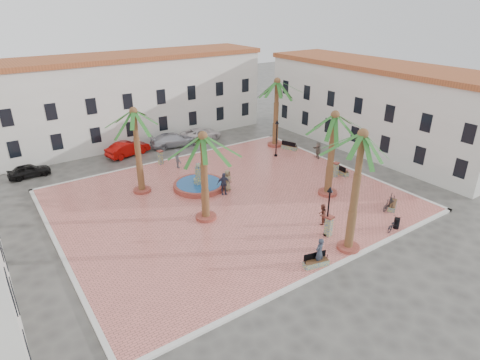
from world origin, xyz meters
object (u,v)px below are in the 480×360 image
Objects in this scene: pedestrian_fountain_b at (224,184)px; pedestrian_east at (318,150)px; bollard_n at (160,157)px; cyclist_a at (319,252)px; palm_ne at (277,89)px; bollard_se at (329,226)px; palm_s at (361,148)px; lamppost_s at (329,203)px; car_silver at (174,140)px; bench_ne at (289,147)px; car_black at (29,171)px; palm_nw at (134,121)px; bicycle_a at (394,224)px; bench_e at (341,171)px; pedestrian_north at (178,159)px; palm_e at (334,125)px; litter_bin at (397,223)px; bench_se at (392,205)px; bench_s at (316,262)px; fountain at (199,184)px; lamppost_e at (277,132)px; cyclist_b at (322,214)px; car_red at (128,148)px; car_white at (201,134)px; bollard_e at (336,169)px; palm_sw at (203,147)px; pedestrian_fountain_a at (227,180)px.

pedestrian_east is at bearing 24.94° from pedestrian_fountain_b.
cyclist_a is (1.03, -20.64, 0.22)m from bollard_n.
palm_ne reaches higher than bollard_se.
lamppost_s is at bearing 91.25° from palm_s.
palm_s is 25.66m from car_silver.
car_black is at bearing 49.50° from bench_ne.
palm_nw reaches higher than bicycle_a.
car_silver reaches higher than bicycle_a.
lamppost_s is (-8.84, -6.81, 2.25)m from bench_e.
bollard_n is 2.10m from pedestrian_north.
palm_e is at bearing -108.68° from palm_ne.
bench_se is at bearing 41.22° from litter_bin.
palm_s reaches higher than bench_s.
pedestrian_north reaches higher than bench_se.
fountain is 5.12m from pedestrian_north.
car_silver is (-0.41, 23.00, -0.18)m from bollard_se.
palm_nw reaches higher than bench_e.
palm_ne is 1.94× the size of lamppost_e.
litter_bin is at bearing 115.69° from cyclist_b.
car_red reaches higher than car_white.
pedestrian_fountain_b is at bearing -91.71° from cyclist_b.
bench_ne is 17.05m from car_red.
lamppost_s is at bearing 125.41° from bench_ne.
bench_ne is 1.07× the size of bicycle_a.
car_black is (-22.90, 16.08, -0.24)m from bollard_e.
cyclist_a reaches higher than litter_bin.
cyclist_b is at bearing 75.86° from palm_s.
palm_sw reaches higher than cyclist_b.
pedestrian_north is (-3.69, 15.39, 0.13)m from cyclist_b.
bollard_se is at bearing -73.30° from fountain.
lamppost_s reaches higher than pedestrian_north.
pedestrian_fountain_b is at bearing 18.76° from bicycle_a.
car_white is at bearing 89.47° from bench_s.
bicycle_a is (9.99, -8.83, -5.11)m from palm_sw.
car_black is at bearing 128.66° from palm_nw.
bench_s is (2.56, -8.81, -5.32)m from palm_sw.
car_white is at bearing 85.12° from pedestrian_fountain_b.
cyclist_b is at bearing -142.96° from bollard_e.
bench_e is at bearing 4.66° from pedestrian_fountain_b.
pedestrian_north is (-9.68, 2.87, -1.68)m from lamppost_e.
palm_nw is at bearing -179.58° from lamppost_e.
pedestrian_east reaches higher than cyclist_b.
bench_e is 4.34m from pedestrian_east.
bench_ne reaches higher than bicycle_a.
litter_bin is at bearing 160.06° from bench_e.
pedestrian_fountain_a reaches higher than pedestrian_east.
bicycle_a is 14.23m from pedestrian_east.
palm_sw is at bearing -63.53° from cyclist_b.
lamppost_e is 0.75× the size of car_silver.
pedestrian_fountain_a is 0.95× the size of pedestrian_fountain_b.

